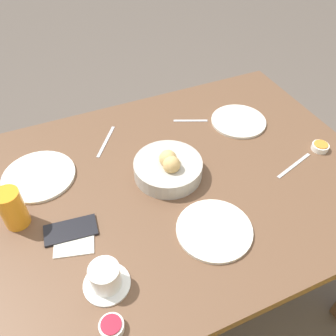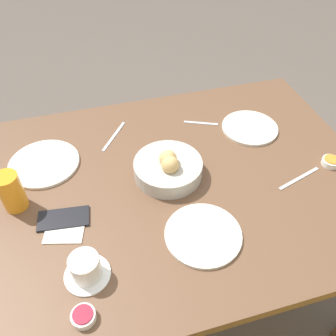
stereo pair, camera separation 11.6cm
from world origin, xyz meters
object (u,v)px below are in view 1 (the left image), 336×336
Objects in this scene: plate_near_left at (238,121)px; cell_phone at (71,230)px; juice_glass at (12,209)px; jam_bowl_honey at (320,147)px; jam_bowl_berry at (112,326)px; fork_silver at (106,141)px; napkin at (74,239)px; bread_basket at (168,168)px; plate_far_center at (214,230)px; knife_silver at (294,165)px; coffee_cup at (105,278)px; plate_near_right at (39,176)px; spoon_coffee at (191,121)px.

cell_phone is at bearing 18.98° from plate_near_left.
jam_bowl_honey is (-1.03, 0.10, -0.05)m from juice_glass.
fork_silver is (-0.18, -0.65, -0.01)m from jam_bowl_berry.
napkin is 0.03m from cell_phone.
bread_basket reaches higher than plate_far_center.
napkin is at bearing -0.59° from knife_silver.
knife_silver is 1.27× the size of napkin.
plate_far_center is 0.41m from cell_phone.
plate_far_center is 0.38m from jam_bowl_berry.
plate_far_center is 0.54m from fork_silver.
plate_near_left is 0.29m from knife_silver.
jam_bowl_berry and jam_bowl_honey have the same top height.
jam_bowl_berry is at bearing 22.40° from plate_far_center.
juice_glass is 0.35m from coffee_cup.
napkin reaches higher than fork_silver.
jam_bowl_honey is (-0.94, 0.27, 0.01)m from plate_near_right.
coffee_cup is 0.73m from knife_silver.
bread_basket reaches higher than coffee_cup.
jam_bowl_honey is 0.49m from spoon_coffee.
spoon_coffee is at bearing -133.38° from coffee_cup.
knife_silver is at bearing 145.32° from fork_silver.
juice_glass is at bearing 36.08° from fork_silver.
plate_near_left reaches higher than knife_silver.
plate_near_right is at bearing -15.70° from jam_bowl_honey.
spoon_coffee is 0.80× the size of cell_phone.
knife_silver is at bearing -167.31° from coffee_cup.
juice_glass reaches higher than napkin.
juice_glass is at bearing -8.52° from knife_silver.
bread_basket is 0.42m from coffee_cup.
juice_glass is at bearing -26.91° from plate_far_center.
fork_silver is at bearing -121.27° from cell_phone.
spoon_coffee is (-0.50, -0.53, -0.03)m from coffee_cup.
coffee_cup reaches higher than jam_bowl_berry.
napkin is at bearing 137.15° from juice_glass.
plate_near_left is 0.96× the size of plate_far_center.
napkin is (0.71, 0.28, -0.00)m from plate_near_left.
fork_silver is (-0.26, -0.08, -0.00)m from plate_near_right.
napkin is (0.76, -0.01, 0.00)m from knife_silver.
knife_silver is at bearing 161.89° from bread_basket.
cell_phone is at bearing 100.48° from plate_near_right.
coffee_cup reaches higher than plate_near_right.
spoon_coffee is at bearing -60.10° from knife_silver.
bread_basket is 1.31× the size of knife_silver.
plate_near_right is 4.04× the size of jam_bowl_berry.
juice_glass reaches higher than plate_far_center.
coffee_cup is at bearing 101.72° from plate_near_right.
jam_bowl_honey is 0.34× the size of knife_silver.
jam_bowl_berry reaches higher than spoon_coffee.
coffee_cup is 0.90× the size of napkin.
plate_near_left is at bearing -146.22° from coffee_cup.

